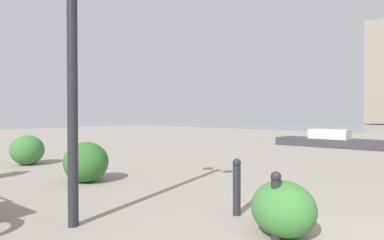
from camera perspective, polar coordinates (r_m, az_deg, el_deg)
name	(u,v)px	position (r m, az deg, el deg)	size (l,w,h in m)	color
lamppost	(72,14)	(4.71, -21.39, 17.89)	(0.98, 0.28, 4.43)	#232328
bollard_near	(276,204)	(4.04, 15.30, -14.80)	(0.13, 0.13, 0.84)	#232328
bollard_mid	(237,186)	(4.84, 8.30, -11.97)	(0.13, 0.13, 0.87)	#232328
shrub_low	(283,208)	(4.19, 16.56, -15.47)	(0.82, 0.74, 0.70)	#387533
shrub_round	(27,150)	(10.75, -28.25, -4.93)	(1.06, 0.96, 0.90)	#387533
shrub_wide	(86,162)	(7.47, -19.08, -7.37)	(1.08, 0.97, 0.92)	#2D6628
boat	(329,142)	(16.31, 24.13, -3.77)	(4.85, 1.74, 0.95)	#333338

